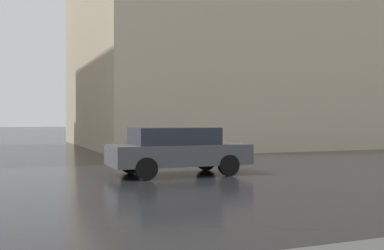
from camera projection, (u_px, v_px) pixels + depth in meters
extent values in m
cube|color=beige|center=(268.00, 12.00, 32.62)|extent=(16.51, 25.54, 18.44)
cube|color=#4C4C51|center=(179.00, 154.00, 13.91)|extent=(1.75, 4.10, 0.60)
cube|color=#232833|center=(174.00, 136.00, 13.85)|extent=(1.54, 2.46, 0.50)
cylinder|color=black|center=(206.00, 161.00, 15.15)|extent=(0.20, 0.62, 0.62)
cylinder|color=black|center=(229.00, 165.00, 13.62)|extent=(0.20, 0.62, 0.62)
cylinder|color=black|center=(131.00, 163.00, 14.21)|extent=(0.20, 0.62, 0.62)
cylinder|color=black|center=(146.00, 169.00, 12.68)|extent=(0.20, 0.62, 0.62)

